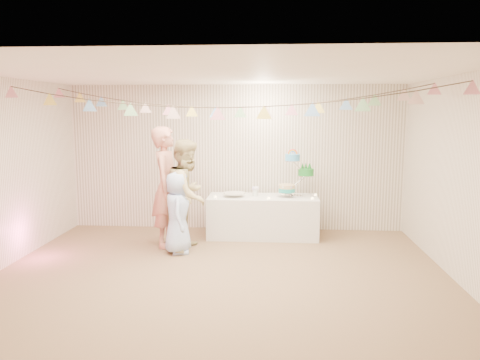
# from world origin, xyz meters

# --- Properties ---
(floor) EXTENTS (6.00, 6.00, 0.00)m
(floor) POSITION_xyz_m (0.00, 0.00, 0.00)
(floor) COLOR brown
(floor) RESTS_ON ground
(ceiling) EXTENTS (6.00, 6.00, 0.00)m
(ceiling) POSITION_xyz_m (0.00, 0.00, 2.60)
(ceiling) COLOR white
(ceiling) RESTS_ON ground
(back_wall) EXTENTS (6.00, 6.00, 0.00)m
(back_wall) POSITION_xyz_m (0.00, 2.50, 1.30)
(back_wall) COLOR white
(back_wall) RESTS_ON ground
(front_wall) EXTENTS (6.00, 6.00, 0.00)m
(front_wall) POSITION_xyz_m (0.00, -2.50, 1.30)
(front_wall) COLOR white
(front_wall) RESTS_ON ground
(right_wall) EXTENTS (5.00, 5.00, 0.00)m
(right_wall) POSITION_xyz_m (3.00, 0.00, 1.30)
(right_wall) COLOR white
(right_wall) RESTS_ON ground
(table) EXTENTS (1.86, 0.74, 0.70)m
(table) POSITION_xyz_m (0.51, 1.96, 0.35)
(table) COLOR silver
(table) RESTS_ON floor
(cake_stand) EXTENTS (0.67, 0.39, 0.75)m
(cake_stand) POSITION_xyz_m (1.06, 2.01, 1.13)
(cake_stand) COLOR silver
(cake_stand) RESTS_ON table
(cake_bottom) EXTENTS (0.31, 0.31, 0.15)m
(cake_bottom) POSITION_xyz_m (0.91, 1.95, 0.84)
(cake_bottom) COLOR teal
(cake_bottom) RESTS_ON cake_stand
(cake_middle) EXTENTS (0.27, 0.27, 0.22)m
(cake_middle) POSITION_xyz_m (1.24, 2.10, 1.11)
(cake_middle) COLOR #1A7B28
(cake_middle) RESTS_ON cake_stand
(cake_top_tier) EXTENTS (0.25, 0.25, 0.19)m
(cake_top_tier) POSITION_xyz_m (1.00, 1.98, 1.38)
(cake_top_tier) COLOR #46A1DD
(cake_top_tier) RESTS_ON cake_stand
(platter) EXTENTS (0.37, 0.37, 0.02)m
(platter) POSITION_xyz_m (0.02, 1.91, 0.76)
(platter) COLOR white
(platter) RESTS_ON table
(posy) EXTENTS (0.15, 0.15, 0.17)m
(posy) POSITION_xyz_m (0.38, 2.01, 0.83)
(posy) COLOR white
(posy) RESTS_ON table
(person_adult_a) EXTENTS (0.48, 0.71, 1.90)m
(person_adult_a) POSITION_xyz_m (-0.99, 1.32, 0.95)
(person_adult_a) COLOR tan
(person_adult_a) RESTS_ON floor
(person_adult_b) EXTENTS (0.82, 0.96, 1.72)m
(person_adult_b) POSITION_xyz_m (-0.63, 1.16, 0.86)
(person_adult_b) COLOR tan
(person_adult_b) RESTS_ON floor
(person_child) EXTENTS (0.50, 0.67, 1.24)m
(person_child) POSITION_xyz_m (-0.75, 0.95, 0.62)
(person_child) COLOR #B4CCFF
(person_child) RESTS_ON floor
(bunting_back) EXTENTS (5.60, 1.10, 0.40)m
(bunting_back) POSITION_xyz_m (0.00, 1.10, 2.35)
(bunting_back) COLOR pink
(bunting_back) RESTS_ON ceiling
(bunting_front) EXTENTS (5.60, 0.90, 0.36)m
(bunting_front) POSITION_xyz_m (0.00, -0.20, 2.32)
(bunting_front) COLOR #72A5E5
(bunting_front) RESTS_ON ceiling
(tealight_0) EXTENTS (0.04, 0.04, 0.03)m
(tealight_0) POSITION_xyz_m (-0.29, 1.81, 0.71)
(tealight_0) COLOR #FFD88C
(tealight_0) RESTS_ON table
(tealight_1) EXTENTS (0.04, 0.04, 0.03)m
(tealight_1) POSITION_xyz_m (0.16, 2.14, 0.71)
(tealight_1) COLOR #FFD88C
(tealight_1) RESTS_ON table
(tealight_2) EXTENTS (0.04, 0.04, 0.03)m
(tealight_2) POSITION_xyz_m (0.61, 1.74, 0.71)
(tealight_2) COLOR #FFD88C
(tealight_2) RESTS_ON table
(tealight_3) EXTENTS (0.04, 0.04, 0.03)m
(tealight_3) POSITION_xyz_m (0.86, 2.18, 0.71)
(tealight_3) COLOR #FFD88C
(tealight_3) RESTS_ON table
(tealight_4) EXTENTS (0.04, 0.04, 0.03)m
(tealight_4) POSITION_xyz_m (1.33, 1.78, 0.71)
(tealight_4) COLOR #FFD88C
(tealight_4) RESTS_ON table
(tealight_5) EXTENTS (0.04, 0.04, 0.03)m
(tealight_5) POSITION_xyz_m (1.41, 2.11, 0.71)
(tealight_5) COLOR #FFD88C
(tealight_5) RESTS_ON table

